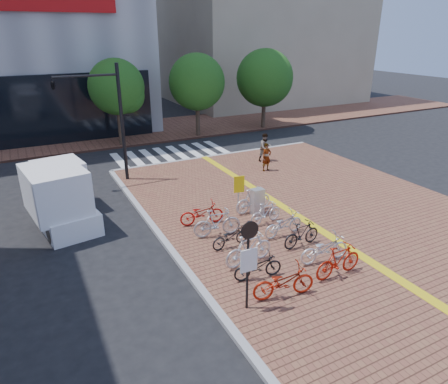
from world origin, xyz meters
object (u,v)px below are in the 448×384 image
pedestrian_a (267,157)px  utility_box (257,202)px  bike_3 (230,237)px  bike_7 (324,249)px  bike_10 (266,213)px  bike_1 (258,266)px  bike_6 (339,261)px  box_truck (59,195)px  bike_5 (202,213)px  pedestrian_b (265,147)px  traffic_light_pole (92,104)px  bike_8 (302,234)px  bike_11 (253,200)px  bike_0 (284,282)px  bike_2 (249,249)px  yellow_sign (239,188)px  notice_sign (249,255)px  bike_9 (283,224)px  bike_4 (217,223)px

pedestrian_a → utility_box: (-3.61, -4.86, -0.22)m
utility_box → bike_3: bearing=-140.1°
bike_7 → bike_10: size_ratio=1.20×
bike_1 → bike_6: bike_6 is taller
bike_7 → box_truck: bearing=50.0°
bike_6 → bike_5: bearing=21.7°
bike_3 → bike_6: bearing=-152.7°
pedestrian_b → traffic_light_pole: bearing=171.7°
bike_6 → bike_8: bike_6 is taller
bike_5 → bike_8: (2.59, -3.44, 0.01)m
bike_8 → bike_11: bearing=-4.0°
bike_6 → bike_1: bearing=63.8°
bike_1 → bike_0: bearing=-163.1°
bike_1 → box_truck: (-5.19, 7.68, 0.69)m
utility_box → bike_2: bearing=-125.6°
bike_2 → box_truck: box_truck is taller
bike_10 → traffic_light_pole: 10.38m
yellow_sign → box_truck: (-7.10, 2.93, -0.08)m
pedestrian_a → utility_box: bearing=-131.4°
bike_0 → bike_8: 3.30m
bike_2 → bike_11: bike_2 is taller
traffic_light_pole → bike_6: bearing=-67.2°
bike_3 → bike_11: (2.40, 2.32, 0.14)m
utility_box → box_truck: (-7.79, 3.41, 0.54)m
utility_box → notice_sign: (-3.70, -5.48, 1.22)m
bike_0 → bike_3: bike_0 is taller
bike_10 → bike_6: bearing=173.2°
bike_3 → bike_9: bearing=-100.6°
box_truck → bike_9: bearing=-36.0°
bike_4 → pedestrian_b: 10.32m
bike_8 → bike_1: bearing=108.0°
bike_1 → traffic_light_pole: bearing=22.4°
bike_6 → pedestrian_b: bearing=-23.6°
bike_1 → yellow_sign: bearing=-13.4°
bike_7 → box_truck: 11.10m
bike_11 → pedestrian_a: bearing=-43.7°
bike_8 → traffic_light_pole: bearing=23.3°
bike_5 → notice_sign: notice_sign is taller
bike_5 → box_truck: 6.12m
bike_1 → bike_7: bike_7 is taller
bike_2 → bike_3: bearing=-5.2°
bike_5 → bike_8: size_ratio=1.12×
pedestrian_b → yellow_sign: bearing=-135.6°
pedestrian_b → bike_6: bearing=-116.1°
notice_sign → traffic_light_pole: bearing=97.7°
bike_8 → utility_box: bearing=-4.4°
bike_0 → bike_5: bike_0 is taller
bike_2 → bike_10: (2.25, 2.41, -0.10)m
bike_8 → pedestrian_a: pedestrian_a is taller
bike_5 → pedestrian_a: bearing=-44.0°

